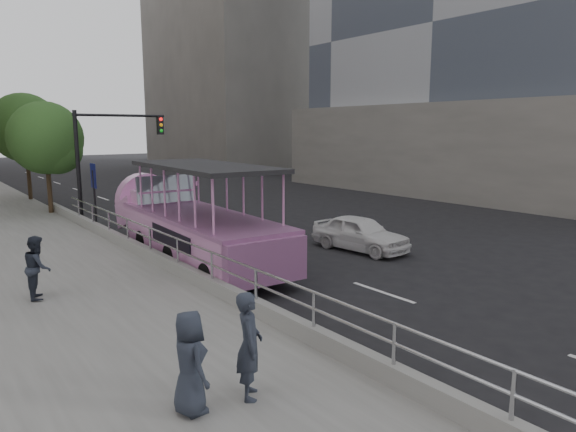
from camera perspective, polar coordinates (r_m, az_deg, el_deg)
name	(u,v)px	position (r m, az deg, el deg)	size (l,w,h in m)	color
ground	(308,282)	(15.06, 2.23, -7.31)	(160.00, 160.00, 0.00)	black
sidewalk	(23,243)	(21.83, -27.39, -2.65)	(5.50, 80.00, 0.30)	gray
kerb_wall	(178,268)	(14.97, -12.07, -5.71)	(0.24, 30.00, 0.36)	gray
guardrail	(178,246)	(14.81, -12.16, -3.24)	(0.07, 22.00, 0.71)	#AFB0B4
duck_boat	(189,224)	(17.67, -10.99, -0.85)	(2.93, 10.07, 3.30)	black
car	(360,233)	(18.87, 8.01, -1.90)	(1.52, 3.77, 1.29)	white
pedestrian_near	(249,345)	(8.07, -4.33, -14.10)	(0.62, 0.40, 1.68)	#2A303D
pedestrian_mid	(38,267)	(13.92, -26.06, -5.12)	(0.76, 0.59, 1.55)	#2A303D
pedestrian_far	(190,362)	(7.81, -10.87, -15.69)	(0.75, 0.49, 1.54)	#2A303D
parking_sign	(94,192)	(22.16, -20.72, 2.51)	(0.09, 0.68, 3.03)	black
traffic_signal	(104,149)	(24.79, -19.72, 7.03)	(4.20, 0.32, 5.20)	black
street_tree_near	(48,141)	(27.70, -25.09, 7.57)	(3.52, 3.52, 5.72)	#332317
street_tree_far	(27,130)	(33.61, -27.00, 8.47)	(3.97, 3.97, 6.45)	#332317
tower_podium	(524,147)	(44.49, 24.79, 6.98)	(26.00, 26.00, 6.00)	gray
midrise_stone_a	(255,30)	(64.75, -3.71, 19.95)	(20.00, 20.00, 32.00)	gray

